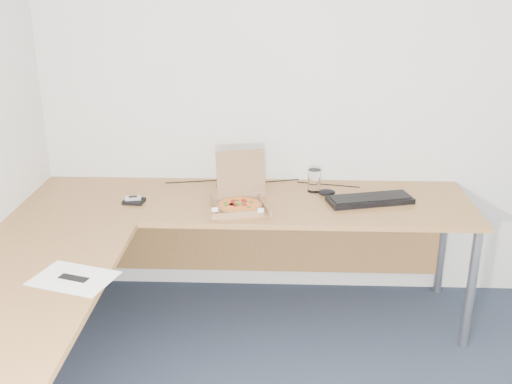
{
  "coord_description": "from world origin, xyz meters",
  "views": [
    {
      "loc": [
        -0.33,
        -1.76,
        1.96
      ],
      "look_at": [
        -0.45,
        1.28,
        0.82
      ],
      "focal_mm": 42.32,
      "sensor_mm": 36.0,
      "label": 1
    }
  ],
  "objects_px": {
    "drinking_glass": "(314,181)",
    "wallet": "(134,201)",
    "pizza_box": "(240,202)",
    "keyboard": "(370,200)",
    "desk": "(179,235)"
  },
  "relations": [
    {
      "from": "drinking_glass",
      "to": "keyboard",
      "type": "distance_m",
      "value": 0.35
    },
    {
      "from": "desk",
      "to": "pizza_box",
      "type": "xyz_separation_m",
      "value": [
        0.29,
        0.29,
        0.06
      ]
    },
    {
      "from": "desk",
      "to": "drinking_glass",
      "type": "height_order",
      "value": "drinking_glass"
    },
    {
      "from": "keyboard",
      "to": "wallet",
      "type": "bearing_deg",
      "value": 168.31
    },
    {
      "from": "pizza_box",
      "to": "wallet",
      "type": "relative_size",
      "value": 2.91
    },
    {
      "from": "drinking_glass",
      "to": "wallet",
      "type": "bearing_deg",
      "value": -167.68
    },
    {
      "from": "pizza_box",
      "to": "keyboard",
      "type": "xyz_separation_m",
      "value": [
        0.72,
        0.11,
        -0.02
      ]
    },
    {
      "from": "wallet",
      "to": "pizza_box",
      "type": "bearing_deg",
      "value": 0.6
    },
    {
      "from": "pizza_box",
      "to": "keyboard",
      "type": "height_order",
      "value": "pizza_box"
    },
    {
      "from": "pizza_box",
      "to": "keyboard",
      "type": "bearing_deg",
      "value": -6.84
    },
    {
      "from": "drinking_glass",
      "to": "keyboard",
      "type": "xyz_separation_m",
      "value": [
        0.3,
        -0.16,
        -0.05
      ]
    },
    {
      "from": "pizza_box",
      "to": "wallet",
      "type": "bearing_deg",
      "value": 158.6
    },
    {
      "from": "drinking_glass",
      "to": "keyboard",
      "type": "bearing_deg",
      "value": -28.1
    },
    {
      "from": "drinking_glass",
      "to": "keyboard",
      "type": "relative_size",
      "value": 0.28
    },
    {
      "from": "keyboard",
      "to": "wallet",
      "type": "xyz_separation_m",
      "value": [
        -1.31,
        -0.06,
        -0.01
      ]
    }
  ]
}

